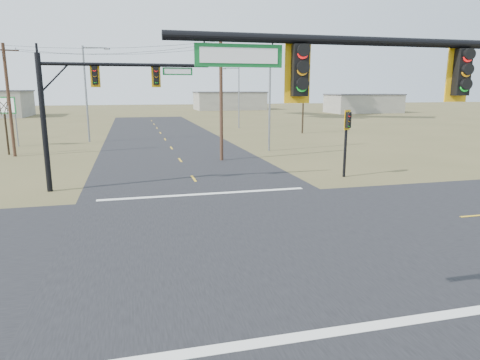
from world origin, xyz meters
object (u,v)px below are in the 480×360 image
Objects in this scene: mast_arm_near at (472,109)px; mast_arm_far at (92,94)px; pedestal_signal_ne at (347,129)px; utility_pole_far at (9,99)px; bare_tree_c at (303,93)px; utility_pole_near at (221,99)px; streetlight_c at (88,89)px; streetlight_a at (268,94)px; bare_tree_a at (3,104)px; streetlight_b at (238,94)px; highway_sign at (4,111)px.

mast_arm_far is at bearing 123.82° from mast_arm_near.
pedestal_signal_ne is 0.47× the size of utility_pole_far.
utility_pole_near is at bearing -128.16° from bare_tree_c.
pedestal_signal_ne is 0.43× the size of streetlight_c.
streetlight_c is (-2.38, 25.06, 0.30)m from mast_arm_far.
streetlight_a is at bearing 86.06° from mast_arm_near.
streetlight_a is at bearing -13.38° from streetlight_c.
bare_tree_c is at bearing 53.07° from pedestal_signal_ne.
pedestal_signal_ne is at bearing -106.92° from bare_tree_c.
pedestal_signal_ne is 11.52m from utility_pole_near.
streetlight_c is at bearing 111.12° from mast_arm_near.
mast_arm_far is 1.00× the size of utility_pole_far.
bare_tree_a is 36.12m from bare_tree_c.
bare_tree_c is (8.82, 28.99, 2.14)m from pedestal_signal_ne.
streetlight_a is 24.33m from bare_tree_a.
streetlight_a is (5.07, 31.38, -0.00)m from mast_arm_near.
bare_tree_c is (10.07, 15.31, 0.00)m from streetlight_a.
bare_tree_c is (15.60, 19.86, 0.32)m from utility_pole_near.
utility_pole_near reaches higher than mast_arm_near.
mast_arm_far is at bearing -137.89° from utility_pole_near.
bare_tree_c is at bearing 51.84° from utility_pole_near.
utility_pole_far is at bearing 158.95° from utility_pole_near.
utility_pole_near reaches higher than streetlight_b.
bare_tree_c is at bearing -44.51° from streetlight_b.
utility_pole_near reaches higher than mast_arm_far.
utility_pole_near is at bearing -162.81° from streetlight_a.
bare_tree_a is (-24.05, 3.52, -0.86)m from streetlight_a.
mast_arm_far reaches higher than bare_tree_c.
streetlight_a reaches higher than mast_arm_far.
bare_tree_c is at bearing 19.06° from bare_tree_a.
highway_sign is (-20.14, 14.30, -1.42)m from utility_pole_near.
mast_arm_near is at bearing -53.02° from streetlight_c.
bare_tree_a is (-18.53, 8.06, -0.54)m from utility_pole_near.
utility_pole_near is 1.92× the size of highway_sign.
mast_arm_near is at bearing -61.45° from bare_tree_a.
mast_arm_far is at bearing 158.04° from pedestal_signal_ne.
mast_arm_near is 1.12× the size of streetlight_a.
mast_arm_near reaches higher than pedestal_signal_ne.
utility_pole_near is 1.43× the size of bare_tree_c.
mast_arm_far is at bearing -131.43° from bare_tree_c.
pedestal_signal_ne is at bearing -33.06° from utility_pole_far.
mast_arm_near is 38.26m from utility_pole_far.
utility_pole_far is 11.33m from streetlight_c.
streetlight_a is 21.11m from streetlight_c.
streetlight_a is at bearing 37.58° from mast_arm_far.
streetlight_c is at bearing 51.69° from bare_tree_a.
streetlight_b is at bearing 38.38° from bare_tree_a.
bare_tree_a is at bearing 125.80° from pedestal_signal_ne.
utility_pole_far is 1.06× the size of streetlight_b.
streetlight_b is 0.87× the size of streetlight_c.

